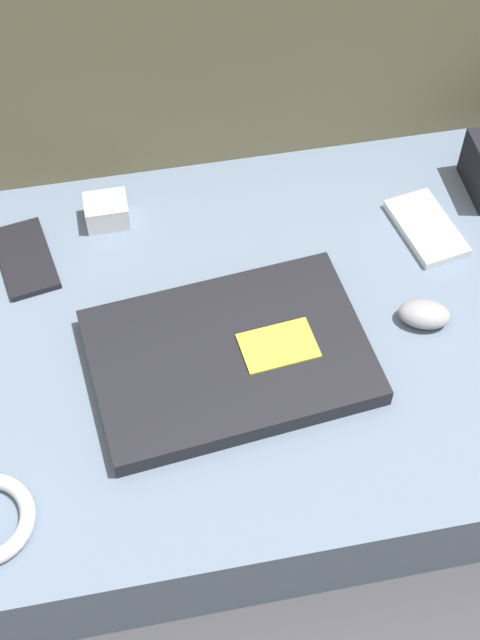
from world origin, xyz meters
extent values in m
plane|color=#38383D|center=(0.00, 0.00, 0.00)|extent=(8.00, 8.00, 0.00)
cube|color=slate|center=(0.00, 0.00, 0.07)|extent=(1.11, 0.60, 0.13)
cube|color=#756B4C|center=(0.00, 0.40, 0.25)|extent=(1.11, 0.20, 0.49)
cube|color=black|center=(-0.02, -0.05, 0.15)|extent=(0.35, 0.26, 0.03)
cube|color=yellow|center=(0.04, -0.05, 0.16)|extent=(0.10, 0.07, 0.00)
ellipsoid|color=gray|center=(0.23, -0.03, 0.15)|extent=(0.08, 0.06, 0.03)
cube|color=black|center=(-0.26, 0.16, 0.14)|extent=(0.09, 0.14, 0.01)
cube|color=silver|center=(0.28, 0.12, 0.14)|extent=(0.09, 0.13, 0.01)
cube|color=silver|center=(-0.14, 0.22, 0.15)|extent=(0.06, 0.05, 0.04)
camera|label=1|loc=(-0.12, -0.64, 1.04)|focal=50.00mm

